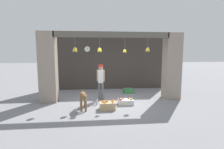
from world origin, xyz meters
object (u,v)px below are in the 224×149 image
fruit_crate_oranges (107,106)px  shopkeeper (101,80)px  dog (83,97)px  wall_clock (87,49)px  fruit_crate_apples (126,102)px  produce_box_green (128,91)px  water_bottle (97,101)px

fruit_crate_oranges → shopkeeper: bearing=97.5°
dog → wall_clock: 4.02m
fruit_crate_apples → produce_box_green: (0.50, 1.96, 0.01)m
dog → shopkeeper: shopkeeper is taller
fruit_crate_apples → produce_box_green: 2.02m
fruit_crate_oranges → produce_box_green: fruit_crate_oranges is taller
wall_clock → produce_box_green: bearing=-28.0°
produce_box_green → wall_clock: size_ratio=1.50×
fruit_crate_oranges → fruit_crate_apples: size_ratio=0.96×
dog → water_bottle: (0.51, 0.58, -0.36)m
shopkeeper → produce_box_green: bearing=-131.9°
shopkeeper → produce_box_green: 2.02m
dog → fruit_crate_oranges: dog is taller
shopkeeper → wall_clock: size_ratio=4.79×
dog → fruit_crate_apples: size_ratio=1.56×
shopkeeper → water_bottle: shopkeeper is taller
fruit_crate_apples → shopkeeper: bearing=139.8°
fruit_crate_oranges → water_bottle: size_ratio=2.04×
dog → water_bottle: 0.86m
dog → wall_clock: (0.06, 3.59, 1.81)m
dog → fruit_crate_apples: bearing=99.9°
fruit_crate_apples → wall_clock: 4.12m
dog → water_bottle: size_ratio=3.32×
shopkeeper → dog: bearing=72.9°
shopkeeper → fruit_crate_apples: bearing=150.5°
shopkeeper → fruit_crate_apples: size_ratio=2.64×
water_bottle → dog: bearing=-131.1°
dog → shopkeeper: 1.57m
dog → fruit_crate_apples: 1.80m
produce_box_green → wall_clock: wall_clock is taller
shopkeeper → water_bottle: (-0.19, -0.75, -0.78)m
fruit_crate_oranges → wall_clock: (-0.83, 3.65, 2.16)m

